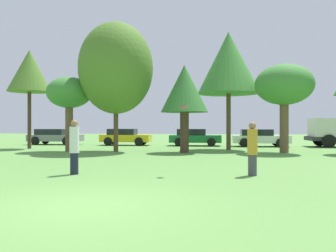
{
  "coord_description": "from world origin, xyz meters",
  "views": [
    {
      "loc": [
        2.54,
        -6.37,
        1.57
      ],
      "look_at": [
        0.94,
        5.77,
        1.57
      ],
      "focal_mm": 36.05,
      "sensor_mm": 36.0,
      "label": 1
    }
  ],
  "objects": [
    {
      "name": "parked_car_grey",
      "position": [
        -10.78,
        20.79,
        0.7
      ],
      "size": [
        4.41,
        1.93,
        1.32
      ],
      "rotation": [
        0.0,
        0.0,
        -0.0
      ],
      "color": "slate",
      "rests_on": "ground"
    },
    {
      "name": "frisbee",
      "position": [
        1.62,
        4.56,
        2.18
      ],
      "size": [
        0.25,
        0.25,
        0.11
      ],
      "color": "#F21E72"
    },
    {
      "name": "ground_plane",
      "position": [
        0.0,
        0.0,
        0.0
      ],
      "size": [
        120.0,
        120.0,
        0.0
      ],
      "primitive_type": "plane",
      "color": "#5B8E42"
    },
    {
      "name": "parked_car_white",
      "position": [
        6.14,
        20.19,
        0.69
      ],
      "size": [
        4.23,
        2.06,
        1.32
      ],
      "rotation": [
        0.0,
        0.0,
        -0.0
      ],
      "color": "silver",
      "rests_on": "ground"
    },
    {
      "name": "parked_car_green",
      "position": [
        1.13,
        20.56,
        0.7
      ],
      "size": [
        4.07,
        2.01,
        1.34
      ],
      "rotation": [
        0.0,
        0.0,
        -0.0
      ],
      "color": "#196633",
      "rests_on": "ground"
    },
    {
      "name": "tree_0",
      "position": [
        -10.1,
        15.63,
        5.4
      ],
      "size": [
        2.95,
        2.95,
        6.91
      ],
      "color": "#473323",
      "rests_on": "ground"
    },
    {
      "name": "person_thrower",
      "position": [
        -1.92,
        4.1,
        0.91
      ],
      "size": [
        0.31,
        0.31,
        1.78
      ],
      "rotation": [
        0.0,
        0.0,
        0.08
      ],
      "color": "#191E33",
      "rests_on": "ground"
    },
    {
      "name": "tree_3",
      "position": [
        0.9,
        13.5,
        3.72
      ],
      "size": [
        2.8,
        2.8,
        5.2
      ],
      "color": "#473323",
      "rests_on": "ground"
    },
    {
      "name": "tree_5",
      "position": [
        6.75,
        14.23,
        3.95
      ],
      "size": [
        3.4,
        3.4,
        5.22
      ],
      "color": "brown",
      "rests_on": "ground"
    },
    {
      "name": "person_catcher",
      "position": [
        3.8,
        4.57,
        0.87
      ],
      "size": [
        0.32,
        0.32,
        1.7
      ],
      "rotation": [
        0.0,
        0.0,
        -3.06
      ],
      "color": "#3F3F47",
      "rests_on": "ground"
    },
    {
      "name": "tree_4",
      "position": [
        3.61,
        16.25,
        5.75
      ],
      "size": [
        4.12,
        4.12,
        7.83
      ],
      "color": "brown",
      "rests_on": "ground"
    },
    {
      "name": "parked_car_yellow",
      "position": [
        -4.57,
        20.58,
        0.71
      ],
      "size": [
        4.06,
        1.84,
        1.35
      ],
      "rotation": [
        0.0,
        0.0,
        -0.0
      ],
      "color": "gold",
      "rests_on": "ground"
    },
    {
      "name": "tree_1",
      "position": [
        -6.32,
        13.66,
        3.57
      ],
      "size": [
        2.76,
        2.76,
        4.63
      ],
      "color": "brown",
      "rests_on": "ground"
    },
    {
      "name": "tree_2",
      "position": [
        -3.35,
        13.79,
        5.13
      ],
      "size": [
        4.58,
        4.58,
        7.96
      ],
      "color": "brown",
      "rests_on": "ground"
    }
  ]
}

